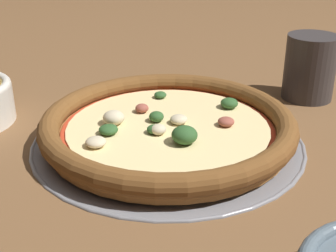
{
  "coord_description": "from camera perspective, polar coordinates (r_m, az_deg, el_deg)",
  "views": [
    {
      "loc": [
        0.55,
        -0.06,
        0.28
      ],
      "look_at": [
        0.0,
        0.0,
        0.02
      ],
      "focal_mm": 50.0,
      "sensor_mm": 36.0,
      "label": 1
    }
  ],
  "objects": [
    {
      "name": "pizza_tray",
      "position": [
        0.62,
        0.0,
        -1.64
      ],
      "size": [
        0.36,
        0.36,
        0.01
      ],
      "color": "gray",
      "rests_on": "ground_plane"
    },
    {
      "name": "pizza",
      "position": [
        0.61,
        -0.02,
        0.07
      ],
      "size": [
        0.33,
        0.33,
        0.04
      ],
      "color": "#A86B33",
      "rests_on": "pizza_tray"
    },
    {
      "name": "drinking_cup",
      "position": [
        0.77,
        16.92,
        6.86
      ],
      "size": [
        0.08,
        0.08,
        0.1
      ],
      "color": "#383333",
      "rests_on": "ground_plane"
    },
    {
      "name": "ground_plane",
      "position": [
        0.62,
        0.0,
        -1.86
      ],
      "size": [
        3.0,
        3.0,
        0.0
      ],
      "primitive_type": "plane",
      "color": "brown"
    }
  ]
}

